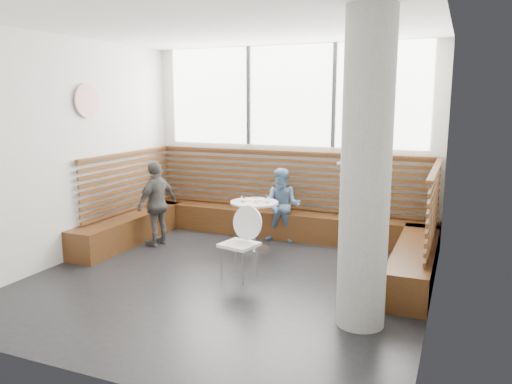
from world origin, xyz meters
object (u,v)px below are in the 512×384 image
at_px(adult_man, 358,210).
at_px(child_left, 157,204).
at_px(cafe_table, 254,215).
at_px(concrete_column, 366,173).
at_px(cafe_chair, 241,237).
at_px(child_back, 283,206).

bearing_deg(adult_man, child_left, 96.50).
height_order(cafe_table, adult_man, adult_man).
relative_size(concrete_column, cafe_chair, 3.39).
relative_size(concrete_column, child_left, 2.36).
xyz_separation_m(cafe_table, adult_man, (1.66, -0.33, 0.30)).
bearing_deg(cafe_chair, adult_man, 46.03).
relative_size(adult_man, child_left, 1.24).
xyz_separation_m(cafe_chair, child_back, (-0.05, 1.76, 0.06)).
height_order(cafe_chair, child_left, child_left).
distance_m(concrete_column, cafe_chair, 2.17).
bearing_deg(cafe_table, cafe_chair, -74.87).
bearing_deg(child_left, cafe_chair, 76.89).
bearing_deg(child_back, adult_man, -37.44).
bearing_deg(child_back, cafe_chair, -93.65).
height_order(concrete_column, cafe_chair, concrete_column).
height_order(concrete_column, adult_man, concrete_column).
relative_size(concrete_column, cafe_table, 4.19).
bearing_deg(cafe_chair, concrete_column, -12.56).
bearing_deg(child_left, concrete_column, 76.73).
bearing_deg(cafe_table, adult_man, -11.14).
xyz_separation_m(concrete_column, cafe_table, (-2.05, 2.01, -1.05)).
relative_size(cafe_table, child_left, 0.56).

